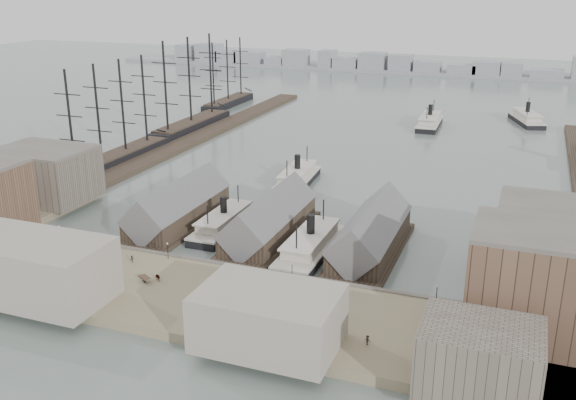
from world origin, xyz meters
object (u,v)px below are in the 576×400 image
at_px(ferry_docked_west, 224,222).
at_px(horse_cart_center, 154,277).
at_px(tram, 461,330).
at_px(horse_cart_left, 53,261).
at_px(horse_cart_right, 243,311).

relative_size(ferry_docked_west, horse_cart_center, 5.64).
distance_m(ferry_docked_west, tram, 73.69).
height_order(ferry_docked_west, horse_cart_center, ferry_docked_west).
height_order(tram, horse_cart_left, tram).
distance_m(horse_cart_center, horse_cart_right, 24.25).
height_order(horse_cart_left, horse_cart_right, horse_cart_left).
bearing_deg(horse_cart_left, horse_cart_right, -59.13).
xyz_separation_m(horse_cart_left, horse_cart_right, (48.67, -5.27, -0.09)).
bearing_deg(horse_cart_left, tram, -52.88).
bearing_deg(tram, horse_cart_left, -170.50).
height_order(ferry_docked_west, horse_cart_right, ferry_docked_west).
bearing_deg(horse_cart_center, horse_cart_right, -76.43).
bearing_deg(ferry_docked_west, horse_cart_left, -123.47).
xyz_separation_m(ferry_docked_west, tram, (64.02, -36.45, 1.62)).
distance_m(tram, horse_cart_right, 39.90).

